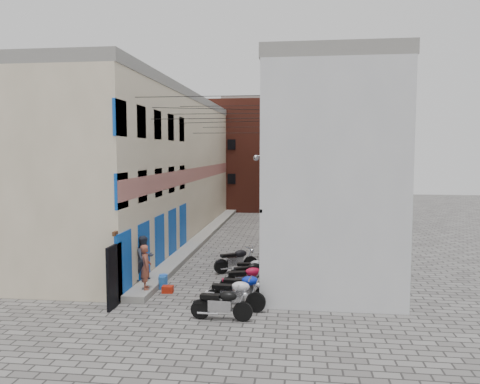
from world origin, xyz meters
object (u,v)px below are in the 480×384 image
at_px(motorcycle_f, 252,268).
at_px(water_jug_near, 162,283).
at_px(water_jug_far, 163,281).
at_px(person_b, 144,258).
at_px(motorcycle_d, 247,278).
at_px(motorcycle_b, 234,293).
at_px(person_a, 146,267).
at_px(motorcycle_c, 244,287).
at_px(motorcycle_a, 221,302).
at_px(motorcycle_e, 250,272).
at_px(red_crate, 168,289).
at_px(motorcycle_g, 236,259).

bearing_deg(motorcycle_f, water_jug_near, -71.90).
bearing_deg(water_jug_far, motorcycle_f, 23.07).
relative_size(person_b, water_jug_near, 3.66).
bearing_deg(motorcycle_f, person_b, -79.23).
bearing_deg(motorcycle_d, motorcycle_f, 162.75).
distance_m(motorcycle_b, person_b, 4.67).
xyz_separation_m(motorcycle_d, person_a, (-3.76, -0.66, 0.48)).
distance_m(motorcycle_d, person_b, 4.25).
bearing_deg(motorcycle_c, water_jug_near, -111.82).
xyz_separation_m(motorcycle_c, motorcycle_f, (0.00, 3.01, -0.09)).
height_order(water_jug_near, water_jug_far, water_jug_far).
bearing_deg(person_a, water_jug_near, -42.09).
distance_m(motorcycle_c, motorcycle_d, 1.13).
height_order(motorcycle_f, water_jug_near, motorcycle_f).
distance_m(person_b, water_jug_far, 1.19).
relative_size(motorcycle_d, water_jug_far, 4.09).
distance_m(person_a, water_jug_far, 1.41).
xyz_separation_m(motorcycle_c, person_b, (-4.19, 1.61, 0.54)).
bearing_deg(motorcycle_c, motorcycle_a, -16.44).
bearing_deg(person_b, motorcycle_f, -40.30).
distance_m(motorcycle_c, motorcycle_e, 2.24).
relative_size(motorcycle_a, red_crate, 4.86).
height_order(motorcycle_d, motorcycle_e, motorcycle_d).
xyz_separation_m(motorcycle_f, red_crate, (-3.05, -2.12, -0.39)).
bearing_deg(motorcycle_a, person_a, -121.43).
bearing_deg(motorcycle_g, water_jug_near, -73.04).
bearing_deg(person_b, motorcycle_c, -79.82).
relative_size(motorcycle_c, motorcycle_e, 1.10).
height_order(motorcycle_f, water_jug_far, motorcycle_f).
bearing_deg(motorcycle_d, motorcycle_b, -24.17).
bearing_deg(motorcycle_a, red_crate, -133.32).
height_order(motorcycle_c, water_jug_near, motorcycle_c).
height_order(motorcycle_b, person_a, person_a).
bearing_deg(motorcycle_a, motorcycle_e, 175.74).
distance_m(motorcycle_b, motorcycle_f, 3.85).
height_order(motorcycle_b, motorcycle_g, motorcycle_b).
bearing_deg(water_jug_far, motorcycle_g, 46.44).
distance_m(person_b, water_jug_near, 1.23).
distance_m(motorcycle_a, person_b, 5.00).
height_order(motorcycle_c, motorcycle_e, motorcycle_c).
height_order(motorcycle_a, person_b, person_b).
bearing_deg(red_crate, motorcycle_c, -16.38).
xyz_separation_m(motorcycle_a, red_crate, (-2.53, 2.64, -0.46)).
bearing_deg(motorcycle_c, water_jug_far, -114.48).
height_order(motorcycle_g, water_jug_near, motorcycle_g).
xyz_separation_m(motorcycle_a, motorcycle_d, (0.52, 2.87, 0.03)).
bearing_deg(motorcycle_b, person_a, -106.99).
xyz_separation_m(motorcycle_d, motorcycle_e, (-0.02, 1.11, -0.06)).
xyz_separation_m(motorcycle_g, water_jug_far, (-2.57, -2.70, -0.35)).
xyz_separation_m(person_a, water_jug_far, (0.35, 1.09, -0.83)).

